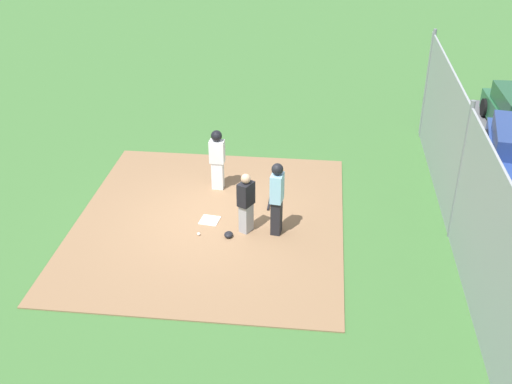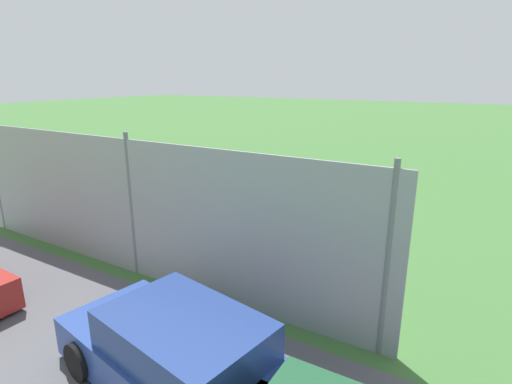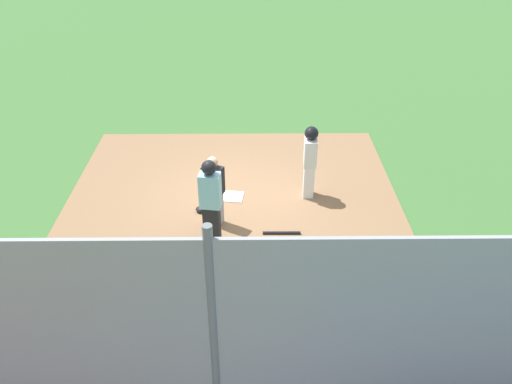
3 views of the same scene
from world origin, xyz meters
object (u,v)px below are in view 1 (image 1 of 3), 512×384
object	(u,v)px
catcher	(246,202)
umpire	(277,197)
home_plate	(210,220)
baseball_bat	(270,202)
runner	(217,156)
baseball	(199,234)
catcher_mask	(229,235)

from	to	relation	value
catcher	umpire	world-z (taller)	umpire
home_plate	catcher	size ratio (longest dim) A/B	0.29
catcher	baseball_bat	xyz separation A→B (m)	(1.33, -0.43, -0.74)
catcher	runner	world-z (taller)	runner
baseball	catcher_mask	bearing A→B (deg)	-88.62
umpire	runner	xyz separation A→B (m)	(1.98, 1.70, -0.01)
catcher	runner	distance (m)	2.22
runner	catcher	bearing A→B (deg)	28.75
home_plate	catcher	distance (m)	1.25
catcher_mask	umpire	bearing A→B (deg)	-74.15
runner	baseball	distance (m)	2.48
runner	baseball_bat	xyz separation A→B (m)	(-0.65, -1.42, -0.91)
home_plate	baseball	bearing A→B (deg)	168.07
runner	baseball_bat	distance (m)	1.81
baseball_bat	baseball	world-z (taller)	baseball
baseball_bat	catcher_mask	xyz separation A→B (m)	(-1.64, 0.80, 0.03)
umpire	baseball	xyz separation A→B (m)	(-0.32, 1.78, -0.92)
baseball_bat	catcher_mask	size ratio (longest dim) A/B	3.09
home_plate	umpire	xyz separation A→B (m)	(-0.34, -1.64, 0.94)
catcher	catcher_mask	size ratio (longest dim) A/B	6.23
baseball_bat	baseball	bearing A→B (deg)	-41.68
umpire	runner	bearing A→B (deg)	-41.24
catcher_mask	baseball	distance (m)	0.70
catcher	umpire	distance (m)	0.73
umpire	baseball_bat	distance (m)	1.65
umpire	catcher_mask	world-z (taller)	umpire
baseball_bat	catcher	bearing A→B (deg)	-17.27
catcher	baseball	size ratio (longest dim) A/B	20.22
runner	baseball_bat	size ratio (longest dim) A/B	2.22
runner	home_plate	bearing A→B (deg)	4.20
umpire	catcher	bearing A→B (deg)	7.90
baseball	catcher	bearing A→B (deg)	-73.13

